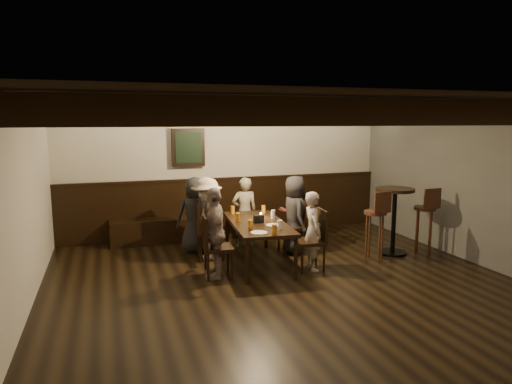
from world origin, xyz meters
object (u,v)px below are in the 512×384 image
object	(u,v)px
chair_right_near	(293,236)
person_bench_centre	(245,212)
person_right_near	(295,215)
person_left_far	(214,233)
person_left_near	(207,219)
bar_stool_right	(424,229)
person_bench_left	(195,215)
person_right_far	(313,231)
chair_right_far	(311,251)
dining_table	(258,226)
bar_stool_left	(375,234)
chair_left_near	(209,241)
person_bench_right	(295,212)
high_top_table	(394,211)
chair_left_far	(217,258)

from	to	relation	value
chair_right_near	person_bench_centre	size ratio (longest dim) A/B	0.77
person_right_near	person_left_far	bearing A→B (deg)	120.96
person_left_near	person_left_far	size ratio (longest dim) A/B	1.02
person_left_near	bar_stool_right	size ratio (longest dim) A/B	1.18
person_bench_left	person_right_far	world-z (taller)	person_bench_left
person_left_near	chair_right_far	bearing A→B (deg)	58.52
person_bench_left	person_right_far	size ratio (longest dim) A/B	1.09
dining_table	bar_stool_left	bearing A→B (deg)	-6.79
bar_stool_left	person_right_far	bearing A→B (deg)	-179.79
bar_stool_right	chair_left_near	bearing A→B (deg)	166.29
person_bench_right	high_top_table	distance (m)	1.72
person_left_far	chair_right_far	bearing A→B (deg)	90.00
person_left_far	person_right_far	bearing A→B (deg)	90.00
dining_table	person_bench_centre	distance (m)	1.05
chair_left_far	person_right_near	xyz separation A→B (m)	(1.55, 0.76, 0.39)
person_bench_left	bar_stool_left	bearing A→B (deg)	158.07
chair_left_near	person_bench_right	bearing A→B (deg)	105.52
chair_right_far	person_bench_centre	bearing A→B (deg)	25.63
person_bench_right	person_left_far	xyz separation A→B (m)	(-1.77, -1.19, 0.04)
chair_left_near	high_top_table	distance (m)	3.16
person_left_near	person_right_far	size ratio (longest dim) A/B	1.12
chair_left_far	person_bench_left	size ratio (longest dim) A/B	0.69
dining_table	person_right_near	world-z (taller)	person_right_near
chair_right_far	person_right_near	world-z (taller)	person_right_near
person_left_near	high_top_table	world-z (taller)	person_left_near
chair_left_near	person_right_far	distance (m)	1.75
person_bench_centre	person_bench_right	size ratio (longest dim) A/B	1.01
person_bench_centre	person_left_far	world-z (taller)	person_left_far
chair_right_far	person_left_far	world-z (taller)	person_left_far
chair_right_near	high_top_table	world-z (taller)	high_top_table
person_left_near	person_right_near	xyz separation A→B (m)	(1.49, -0.14, -0.01)
chair_left_near	chair_right_far	world-z (taller)	chair_left_near
dining_table	person_right_far	xyz separation A→B (m)	(0.70, -0.52, -0.02)
dining_table	person_bench_centre	xyz separation A→B (m)	(0.10, 1.05, 0.01)
person_left_near	person_right_near	world-z (taller)	person_left_near
dining_table	bar_stool_right	xyz separation A→B (m)	(2.87, -0.35, -0.20)
chair_right_far	bar_stool_right	bearing A→B (deg)	-80.37
chair_left_far	person_bench_right	distance (m)	2.14
person_left_near	person_bench_left	bearing A→B (deg)	-161.57
person_bench_left	person_left_far	world-z (taller)	person_left_far
person_right_near	person_right_far	xyz separation A→B (m)	(-0.08, -0.90, -0.07)
person_left_far	person_right_far	size ratio (longest dim) A/B	1.10
dining_table	person_left_far	bearing A→B (deg)	-149.04
person_left_near	chair_right_near	bearing A→B (deg)	90.00
person_left_near	bar_stool_right	xyz separation A→B (m)	(3.57, -0.87, -0.25)
bar_stool_left	person_left_near	bearing A→B (deg)	154.81
chair_left_far	person_bench_right	size ratio (longest dim) A/B	0.73
chair_left_near	person_right_far	xyz separation A→B (m)	(1.38, -1.03, 0.31)
chair_left_far	chair_right_near	xyz separation A→B (m)	(1.52, 0.76, 0.02)
chair_right_far	bar_stool_left	world-z (taller)	bar_stool_left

